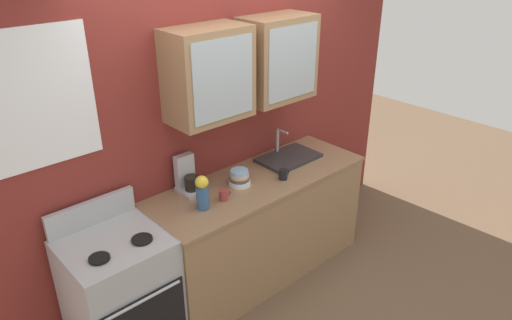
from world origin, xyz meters
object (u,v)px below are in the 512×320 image
(sink_faucet, at_px, (288,157))
(cup_near_bowls, at_px, (224,195))
(bowl_stack, at_px, (239,178))
(vase, at_px, (202,192))
(stove_range, at_px, (122,297))
(coffee_maker, at_px, (188,178))
(cup_near_sink, at_px, (283,174))

(sink_faucet, height_order, cup_near_bowls, sink_faucet)
(bowl_stack, relative_size, vase, 0.66)
(sink_faucet, height_order, vase, vase)
(bowl_stack, height_order, vase, vase)
(stove_range, xyz_separation_m, coffee_maker, (0.75, 0.23, 0.57))
(sink_faucet, distance_m, coffee_maker, 0.98)
(cup_near_sink, distance_m, cup_near_bowls, 0.56)
(vase, relative_size, cup_near_bowls, 2.53)
(sink_faucet, xyz_separation_m, coffee_maker, (-0.97, 0.13, 0.09))
(bowl_stack, bearing_deg, cup_near_sink, -27.18)
(bowl_stack, relative_size, cup_near_bowls, 1.66)
(vase, distance_m, cup_near_sink, 0.76)
(coffee_maker, bearing_deg, cup_near_sink, -28.22)
(stove_range, relative_size, sink_faucet, 2.10)
(cup_near_sink, bearing_deg, stove_range, 174.59)
(stove_range, xyz_separation_m, cup_near_bowls, (0.87, -0.07, 0.50))
(cup_near_sink, bearing_deg, vase, 174.24)
(stove_range, bearing_deg, bowl_stack, 1.58)
(cup_near_sink, bearing_deg, bowl_stack, 152.82)
(bowl_stack, xyz_separation_m, cup_near_bowls, (-0.24, -0.10, -0.02))
(cup_near_sink, bearing_deg, coffee_maker, 151.78)
(sink_faucet, relative_size, coffee_maker, 1.82)
(sink_faucet, height_order, bowl_stack, sink_faucet)
(vase, xyz_separation_m, cup_near_bowls, (0.19, -0.01, -0.09))
(stove_range, distance_m, bowl_stack, 1.22)
(sink_faucet, distance_m, vase, 1.06)
(bowl_stack, distance_m, coffee_maker, 0.40)
(sink_faucet, height_order, cup_near_sink, sink_faucet)
(vase, height_order, cup_near_bowls, vase)
(vase, bearing_deg, cup_near_bowls, -2.42)
(vase, bearing_deg, sink_faucet, 8.44)
(cup_near_bowls, bearing_deg, coffee_maker, 111.22)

